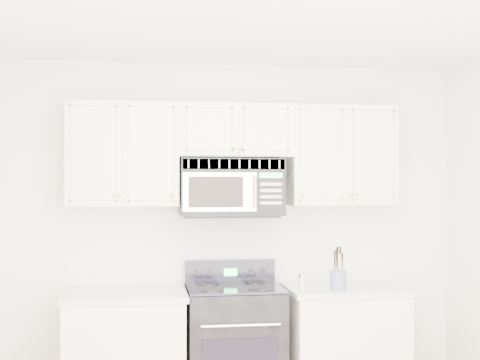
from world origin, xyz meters
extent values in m
cube|color=white|center=(0.00, 0.00, 2.60)|extent=(3.50, 3.50, 0.01)
cube|color=white|center=(0.00, 1.75, 1.30)|extent=(3.50, 0.01, 2.60)
cube|color=white|center=(0.00, -1.75, 1.30)|extent=(3.50, 0.01, 2.60)
cube|color=silver|center=(-0.80, 1.44, 0.44)|extent=(0.82, 0.63, 0.88)
cube|color=beige|center=(-0.80, 1.44, 0.90)|extent=(0.86, 0.65, 0.04)
cube|color=silver|center=(0.80, 1.44, 0.44)|extent=(0.82, 0.63, 0.88)
cube|color=beige|center=(0.80, 1.44, 0.90)|extent=(0.86, 0.65, 0.04)
cube|color=black|center=(-0.02, 1.46, 0.46)|extent=(0.69, 0.59, 0.92)
cylinder|color=silver|center=(-0.02, 1.13, 0.72)|extent=(0.54, 0.02, 0.02)
cube|color=black|center=(-0.02, 1.46, 0.93)|extent=(0.69, 0.59, 0.02)
cube|color=black|center=(-0.02, 1.71, 1.01)|extent=(0.69, 0.08, 0.18)
cube|color=#2BFF5C|center=(-0.02, 1.67, 1.01)|extent=(0.10, 0.00, 0.05)
cube|color=silver|center=(-0.82, 1.58, 1.90)|extent=(0.80, 0.33, 0.75)
cube|color=silver|center=(0.82, 1.58, 1.90)|extent=(0.80, 0.33, 0.75)
cube|color=silver|center=(0.00, 1.58, 2.08)|extent=(0.84, 0.33, 0.39)
sphere|color=#CFBB50|center=(-0.84, 1.40, 1.60)|extent=(0.03, 0.03, 0.03)
sphere|color=#CFBB50|center=(-0.48, 1.40, 1.60)|extent=(0.03, 0.03, 0.03)
sphere|color=#CFBB50|center=(0.48, 1.40, 1.60)|extent=(0.03, 0.03, 0.03)
sphere|color=#CFBB50|center=(0.84, 1.40, 1.60)|extent=(0.03, 0.03, 0.03)
sphere|color=#CFBB50|center=(-0.03, 1.40, 1.94)|extent=(0.03, 0.03, 0.03)
sphere|color=#CFBB50|center=(0.03, 1.40, 1.94)|extent=(0.03, 0.03, 0.03)
cylinder|color=red|center=(0.01, 1.40, 1.88)|extent=(0.01, 0.00, 0.11)
sphere|color=#CFBB50|center=(0.01, 1.40, 1.82)|extent=(0.04, 0.04, 0.04)
cube|color=black|center=(-0.03, 1.56, 1.66)|extent=(0.76, 0.38, 0.42)
cube|color=#B4B29B|center=(-0.03, 1.38, 1.82)|extent=(0.74, 0.01, 0.07)
cube|color=#B8B8BC|center=(-0.13, 1.37, 1.62)|extent=(0.53, 0.01, 0.28)
cube|color=black|center=(-0.16, 1.36, 1.62)|extent=(0.39, 0.01, 0.22)
cube|color=black|center=(0.23, 1.37, 1.62)|extent=(0.21, 0.01, 0.28)
cube|color=#2BFF5C|center=(0.23, 1.36, 1.74)|extent=(0.17, 0.00, 0.03)
cylinder|color=silver|center=(0.12, 1.33, 1.62)|extent=(0.02, 0.02, 0.24)
cylinder|color=slate|center=(0.71, 1.27, 0.99)|extent=(0.11, 0.11, 0.14)
cylinder|color=olive|center=(0.74, 1.27, 1.06)|extent=(0.01, 0.01, 0.25)
cylinder|color=black|center=(0.69, 1.30, 1.07)|extent=(0.01, 0.01, 0.27)
cylinder|color=olive|center=(0.69, 1.25, 1.08)|extent=(0.01, 0.01, 0.28)
cylinder|color=black|center=(0.74, 1.27, 1.06)|extent=(0.01, 0.01, 0.25)
cylinder|color=olive|center=(0.69, 1.30, 1.07)|extent=(0.01, 0.01, 0.27)
cylinder|color=black|center=(0.69, 1.24, 1.08)|extent=(0.01, 0.01, 0.28)
cylinder|color=silver|center=(0.46, 1.38, 0.96)|extent=(0.04, 0.04, 0.08)
cylinder|color=silver|center=(0.46, 1.38, 1.01)|extent=(0.04, 0.04, 0.02)
cylinder|color=silver|center=(0.46, 1.35, 0.97)|extent=(0.04, 0.04, 0.09)
cylinder|color=silver|center=(0.46, 1.35, 1.02)|extent=(0.05, 0.05, 0.02)
camera|label=1|loc=(-0.68, -3.35, 1.69)|focal=50.00mm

